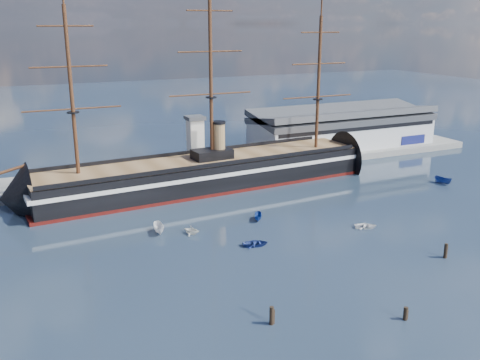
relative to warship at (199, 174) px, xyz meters
name	(u,v)px	position (x,y,z in m)	size (l,w,h in m)	color
ground	(234,211)	(0.93, -20.00, -4.04)	(600.00, 600.00, 0.00)	#1B2937
quay	(215,170)	(10.93, 16.00, -4.04)	(180.00, 18.00, 2.00)	slate
warehouse	(342,128)	(58.93, 20.00, 3.95)	(63.00, 21.00, 11.60)	#B7BABC
quay_tower	(195,142)	(3.93, 13.00, 5.72)	(5.00, 5.00, 15.00)	silver
warship	(199,174)	(0.00, 0.00, 0.00)	(113.36, 21.88, 53.94)	black
motorboat_a	(159,233)	(-18.51, -25.66, -4.04)	(6.20, 2.27, 2.48)	silver
motorboat_b	(255,246)	(-3.33, -39.96, -4.04)	(3.17, 1.27, 1.48)	navy
motorboat_c	(258,220)	(3.45, -27.66, -4.04)	(4.97, 1.82, 1.99)	navy
motorboat_d	(192,234)	(-12.58, -28.96, -4.04)	(5.65, 2.45, 2.07)	white
motorboat_e	(365,228)	(22.16, -41.21, -4.04)	(2.90, 1.16, 1.35)	white
motorboat_f	(443,184)	(61.54, -23.49, -4.04)	(6.00, 2.20, 2.40)	navy
piling_near_left	(271,324)	(-13.87, -66.39, -4.04)	(0.64, 0.64, 3.54)	black
piling_near_mid	(405,320)	(4.50, -73.49, -4.04)	(0.64, 0.64, 2.74)	black
piling_near_right	(445,258)	(26.04, -59.74, -4.04)	(0.64, 0.64, 3.57)	black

